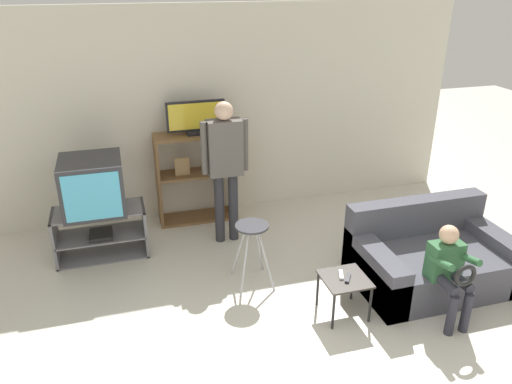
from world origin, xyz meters
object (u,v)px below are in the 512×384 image
(remote_control_white, at_px, (341,275))
(person_seated_child, at_px, (450,268))
(couch, at_px, (430,258))
(television_flat, at_px, (196,118))
(remote_control_black, at_px, (348,278))
(snack_table, at_px, (344,283))
(tv_stand, at_px, (101,233))
(media_shelf, at_px, (196,177))
(person_standing_adult, at_px, (225,159))
(television_main, at_px, (93,185))
(folding_stool, at_px, (252,237))

(remote_control_white, xyz_separation_m, person_seated_child, (0.87, -0.35, 0.14))
(remote_control_white, height_order, couch, couch)
(television_flat, bearing_deg, couch, -45.77)
(remote_control_black, bearing_deg, remote_control_white, 152.99)
(snack_table, bearing_deg, tv_stand, 141.34)
(media_shelf, height_order, person_standing_adult, person_standing_adult)
(remote_control_white, relative_size, person_standing_adult, 0.09)
(television_main, xyz_separation_m, media_shelf, (1.19, 0.60, -0.27))
(folding_stool, xyz_separation_m, remote_control_white, (0.65, -0.67, -0.13))
(media_shelf, bearing_deg, remote_control_white, -67.53)
(television_main, height_order, television_flat, television_flat)
(media_shelf, relative_size, snack_table, 2.77)
(person_standing_adult, bearing_deg, remote_control_black, -66.47)
(folding_stool, relative_size, snack_table, 1.64)
(media_shelf, relative_size, folding_stool, 1.69)
(television_flat, relative_size, folding_stool, 1.05)
(folding_stool, height_order, couch, couch)
(snack_table, bearing_deg, couch, 13.34)
(couch, bearing_deg, remote_control_black, -165.28)
(person_standing_adult, bearing_deg, television_flat, 107.16)
(media_shelf, relative_size, couch, 0.74)
(snack_table, bearing_deg, media_shelf, 112.48)
(media_shelf, distance_m, remote_control_black, 2.53)
(television_flat, distance_m, person_standing_adult, 0.74)
(television_flat, xyz_separation_m, folding_stool, (0.24, -1.59, -0.79))
(media_shelf, bearing_deg, remote_control_black, -67.34)
(remote_control_black, xyz_separation_m, person_seated_child, (0.83, -0.28, 0.14))
(television_flat, xyz_separation_m, person_standing_adult, (0.20, -0.65, -0.31))
(television_main, height_order, media_shelf, television_main)
(snack_table, relative_size, remote_control_white, 2.84)
(tv_stand, height_order, television_main, television_main)
(snack_table, relative_size, remote_control_black, 2.84)
(television_flat, relative_size, remote_control_white, 4.87)
(television_main, distance_m, folding_stool, 1.81)
(remote_control_white, distance_m, couch, 1.13)
(television_main, relative_size, remote_control_black, 4.44)
(television_main, bearing_deg, couch, -24.28)
(television_main, distance_m, snack_table, 2.79)
(television_main, relative_size, person_standing_adult, 0.38)
(tv_stand, relative_size, person_seated_child, 1.08)
(television_flat, xyz_separation_m, couch, (2.00, -2.05, -1.06))
(folding_stool, xyz_separation_m, person_seated_child, (1.52, -1.02, 0.01))
(remote_control_black, bearing_deg, folding_stool, 167.44)
(person_standing_adult, distance_m, person_seated_child, 2.56)
(television_flat, relative_size, snack_table, 1.72)
(television_flat, height_order, couch, television_flat)
(remote_control_black, height_order, person_standing_adult, person_standing_adult)
(folding_stool, bearing_deg, tv_stand, 145.81)
(couch, relative_size, person_standing_adult, 0.92)
(folding_stool, distance_m, couch, 1.83)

